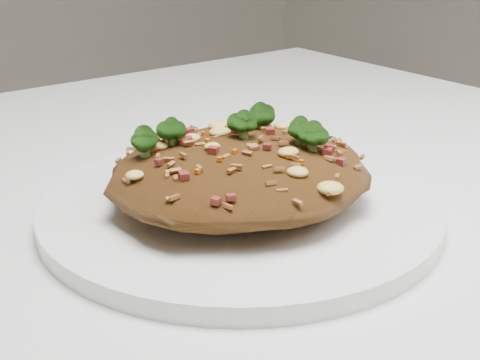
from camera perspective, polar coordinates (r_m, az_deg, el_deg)
name	(u,v)px	position (r m, az deg, el deg)	size (l,w,h in m)	color
dining_table	(72,320)	(0.57, -14.16, -11.51)	(1.20, 0.80, 0.75)	white
plate	(240,207)	(0.51, 0.00, -2.31)	(0.30, 0.30, 0.01)	white
fried_rice	(240,163)	(0.49, 0.00, 1.50)	(0.20, 0.18, 0.07)	brown
fork	(266,149)	(0.60, 2.20, 2.66)	(0.16, 0.05, 0.00)	silver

